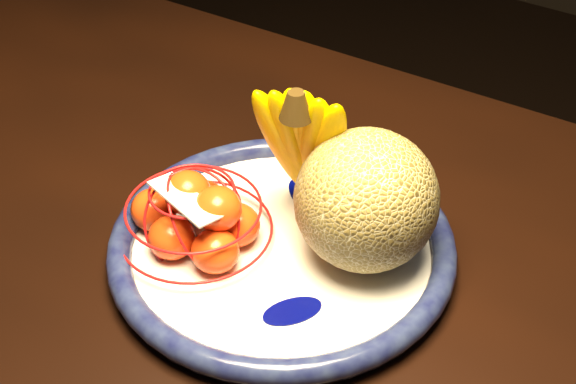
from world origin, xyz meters
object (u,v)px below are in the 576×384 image
Objects in this scene: cantaloupe at (366,200)px; mandarin_bag at (197,217)px; fruit_bowl at (282,246)px; banana_bunch at (306,141)px.

cantaloupe is 0.16m from mandarin_bag.
cantaloupe reaches higher than mandarin_bag.
banana_bunch is at bearing 99.51° from fruit_bowl.
mandarin_bag is (-0.07, -0.04, 0.03)m from fruit_bowl.
cantaloupe is at bearing 27.20° from mandarin_bag.
cantaloupe is 0.76× the size of banana_bunch.
banana_bunch is at bearing 165.81° from cantaloupe.
banana_bunch reaches higher than cantaloupe.
banana_bunch is (-0.07, 0.02, 0.02)m from cantaloupe.
banana_bunch is at bearing 55.80° from mandarin_bag.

